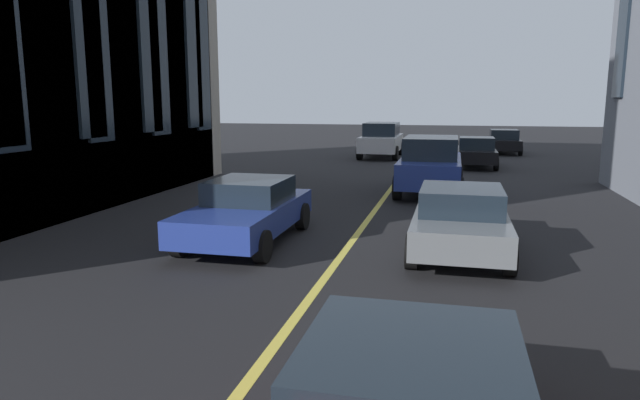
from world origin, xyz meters
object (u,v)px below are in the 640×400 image
Objects in this scene: car_black_trailing at (476,152)px; car_blue_parked_a at (247,210)px; car_grey_mid at (460,219)px; car_black_parked_b at (504,141)px; car_blue_far at (431,164)px; car_white_oncoming at (381,139)px.

car_blue_parked_a is at bearing 161.21° from car_black_trailing.
car_black_parked_b is at bearing -6.45° from car_grey_mid.
car_blue_parked_a is 24.24m from car_black_parked_b.
car_black_parked_b is (7.45, -1.80, 0.00)m from car_black_trailing.
car_black_trailing is 15.57m from car_grey_mid.
car_grey_mid is 4.54m from car_blue_parked_a.
car_black_trailing is 8.25m from car_blue_far.
car_black_parked_b reaches higher than car_grey_mid.
car_black_trailing is at bearing -125.96° from car_white_oncoming.
car_grey_mid is at bearing 173.55° from car_black_parked_b.
car_blue_far is at bearing 7.09° from car_grey_mid.
car_black_trailing is 7.66m from car_black_parked_b.
car_blue_far is at bearing -164.85° from car_white_oncoming.
car_blue_far is 1.07× the size of car_blue_parked_a.
car_blue_parked_a is 19.26m from car_white_oncoming.
car_grey_mid is 0.94× the size of car_white_oncoming.
car_grey_mid is at bearing -87.94° from car_blue_parked_a.
car_black_trailing and car_black_parked_b have the same top height.
car_grey_mid is 23.14m from car_black_parked_b.
car_white_oncoming reaches higher than car_black_parked_b.
car_blue_parked_a is at bearing 178.61° from car_white_oncoming.
car_black_parked_b is at bearing -12.82° from car_blue_far.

